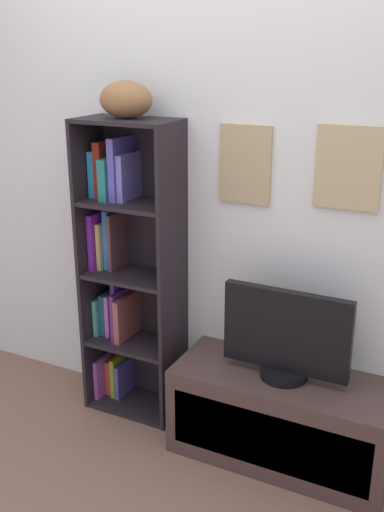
{
  "coord_description": "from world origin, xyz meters",
  "views": [
    {
      "loc": [
        1.17,
        -1.45,
        1.88
      ],
      "look_at": [
        0.02,
        0.85,
        0.97
      ],
      "focal_mm": 41.81,
      "sensor_mm": 36.0,
      "label": 1
    }
  ],
  "objects_px": {
    "television": "(286,337)",
    "tv_stand": "(281,418)",
    "bookshelf": "(127,268)",
    "football": "(126,100)"
  },
  "relations": [
    {
      "from": "television",
      "to": "tv_stand",
      "type": "bearing_deg",
      "value": -90.0
    },
    {
      "from": "bookshelf",
      "to": "television",
      "type": "xyz_separation_m",
      "value": [
        0.9,
        -0.1,
        -0.15
      ]
    },
    {
      "from": "football",
      "to": "tv_stand",
      "type": "distance_m",
      "value": 1.66
    },
    {
      "from": "tv_stand",
      "to": "television",
      "type": "bearing_deg",
      "value": 90.0
    },
    {
      "from": "television",
      "to": "bookshelf",
      "type": "bearing_deg",
      "value": 173.63
    },
    {
      "from": "football",
      "to": "tv_stand",
      "type": "bearing_deg",
      "value": -4.62
    },
    {
      "from": "football",
      "to": "television",
      "type": "bearing_deg",
      "value": -4.54
    },
    {
      "from": "bookshelf",
      "to": "football",
      "type": "relative_size",
      "value": 6.14
    },
    {
      "from": "bookshelf",
      "to": "television",
      "type": "height_order",
      "value": "bookshelf"
    },
    {
      "from": "football",
      "to": "bookshelf",
      "type": "bearing_deg",
      "value": 148.51
    }
  ]
}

